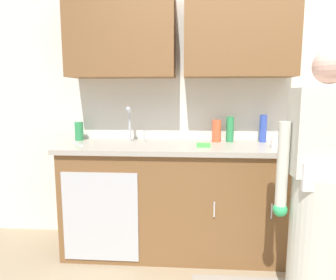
{
  "coord_description": "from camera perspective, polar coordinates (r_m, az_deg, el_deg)",
  "views": [
    {
      "loc": [
        -0.46,
        -1.87,
        1.37
      ],
      "look_at": [
        -0.63,
        0.55,
        1.0
      ],
      "focal_mm": 33.11,
      "sensor_mm": 36.0,
      "label": 1
    }
  ],
  "objects": [
    {
      "name": "person_at_sink",
      "position": [
        2.14,
        26.18,
        -10.71
      ],
      "size": [
        0.55,
        0.34,
        1.62
      ],
      "color": "white",
      "rests_on": "ground"
    },
    {
      "name": "bottle_soap",
      "position": [
        2.79,
        11.33,
        1.96
      ],
      "size": [
        0.07,
        0.07,
        0.22
      ],
      "primitive_type": "cylinder",
      "color": "#2D8C4C",
      "rests_on": "countertop"
    },
    {
      "name": "kitchen_wall_with_uppers",
      "position": [
        2.88,
        10.58,
        10.63
      ],
      "size": [
        4.8,
        0.44,
        2.7
      ],
      "color": "silver",
      "rests_on": "ground"
    },
    {
      "name": "counter_cabinet",
      "position": [
        2.73,
        1.82,
        -11.03
      ],
      "size": [
        1.9,
        0.62,
        0.9
      ],
      "color": "brown",
      "rests_on": "ground"
    },
    {
      "name": "sponge",
      "position": [
        2.5,
        6.55,
        -0.93
      ],
      "size": [
        0.11,
        0.07,
        0.03
      ],
      "primitive_type": "cube",
      "color": "#4CBF4C",
      "rests_on": "countertop"
    },
    {
      "name": "sink",
      "position": [
        2.66,
        -6.75,
        -1.0
      ],
      "size": [
        0.5,
        0.36,
        0.35
      ],
      "color": "#B7BABF",
      "rests_on": "counter_cabinet"
    },
    {
      "name": "bottle_water_short",
      "position": [
        2.85,
        17.09,
        2.05
      ],
      "size": [
        0.06,
        0.06,
        0.24
      ],
      "primitive_type": "cylinder",
      "color": "#334CB2",
      "rests_on": "countertop"
    },
    {
      "name": "knife_on_counter",
      "position": [
        2.73,
        -16.38,
        -0.66
      ],
      "size": [
        0.16,
        0.21,
        0.01
      ],
      "primitive_type": "cube",
      "rotation": [
        0.0,
        0.0,
        2.22
      ],
      "color": "silver",
      "rests_on": "countertop"
    },
    {
      "name": "countertop",
      "position": [
        2.61,
        1.94,
        -1.26
      ],
      "size": [
        1.96,
        0.66,
        0.04
      ],
      "primitive_type": "cube",
      "color": "#A8A093",
      "rests_on": "counter_cabinet"
    },
    {
      "name": "bottle_water_tall",
      "position": [
        2.77,
        8.93,
        1.66
      ],
      "size": [
        0.08,
        0.08,
        0.19
      ],
      "primitive_type": "cylinder",
      "color": "#E05933",
      "rests_on": "countertop"
    },
    {
      "name": "cup_by_sink",
      "position": [
        2.58,
        19.32,
        -0.2
      ],
      "size": [
        0.08,
        0.08,
        0.11
      ],
      "primitive_type": "cylinder",
      "color": "white",
      "rests_on": "countertop"
    },
    {
      "name": "bottle_dish_liquid",
      "position": [
        2.94,
        -16.05,
        1.58
      ],
      "size": [
        0.08,
        0.08,
        0.17
      ],
      "primitive_type": "cylinder",
      "color": "#2D8C4C",
      "rests_on": "countertop"
    }
  ]
}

